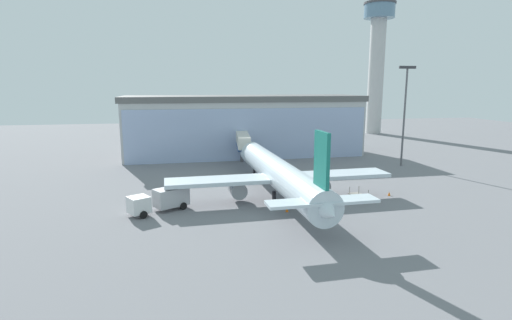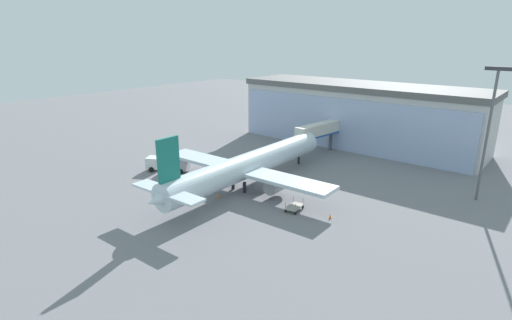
% 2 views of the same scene
% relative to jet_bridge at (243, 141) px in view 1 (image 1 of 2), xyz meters
% --- Properties ---
extents(ground, '(240.00, 240.00, 0.00)m').
position_rel_jet_bridge_xyz_m(ground, '(2.20, -27.23, -4.68)').
color(ground, slate).
extents(terminal_building, '(51.00, 14.99, 12.81)m').
position_rel_jet_bridge_xyz_m(terminal_building, '(2.20, 12.43, 1.73)').
color(terminal_building, '#B9B9B9').
rests_on(terminal_building, ground).
extents(jet_bridge, '(3.43, 11.71, 6.08)m').
position_rel_jet_bridge_xyz_m(jet_bridge, '(0.00, 0.00, 0.00)').
color(jet_bridge, beige).
rests_on(jet_bridge, ground).
extents(control_tower, '(9.51, 9.51, 39.40)m').
position_rel_jet_bridge_xyz_m(control_tower, '(48.58, 43.87, 19.35)').
color(control_tower, '#B4B4B4').
rests_on(control_tower, ground).
extents(apron_light_mast, '(3.20, 0.40, 18.45)m').
position_rel_jet_bridge_xyz_m(apron_light_mast, '(29.44, -5.31, 6.28)').
color(apron_light_mast, '#59595E').
rests_on(apron_light_mast, ground).
extents(airplane, '(29.89, 37.77, 10.74)m').
position_rel_jet_bridge_xyz_m(airplane, '(1.27, -22.40, -1.28)').
color(airplane, silver).
rests_on(airplane, ground).
extents(catering_truck, '(7.43, 5.55, 2.65)m').
position_rel_jet_bridge_xyz_m(catering_truck, '(-13.94, -25.31, -3.22)').
color(catering_truck, silver).
rests_on(catering_truck, ground).
extents(baggage_cart, '(1.95, 2.98, 1.50)m').
position_rel_jet_bridge_xyz_m(baggage_cart, '(11.75, -24.90, -4.18)').
color(baggage_cart, '#9E998C').
rests_on(baggage_cart, ground).
extents(safety_cone_nose, '(0.36, 0.36, 0.55)m').
position_rel_jet_bridge_xyz_m(safety_cone_nose, '(0.93, -28.32, -4.41)').
color(safety_cone_nose, orange).
rests_on(safety_cone_nose, ground).
extents(safety_cone_wingtip, '(0.36, 0.36, 0.55)m').
position_rel_jet_bridge_xyz_m(safety_cone_wingtip, '(16.69, -24.01, -4.41)').
color(safety_cone_wingtip, orange).
rests_on(safety_cone_wingtip, ground).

